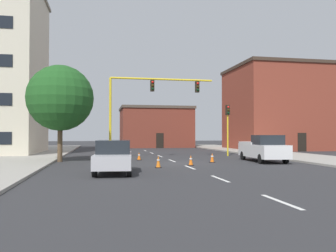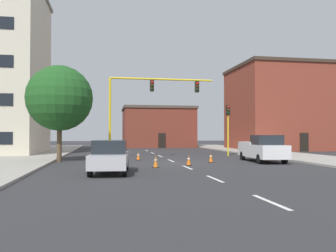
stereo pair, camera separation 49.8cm
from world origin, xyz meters
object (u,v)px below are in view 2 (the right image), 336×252
(tree_left_near, at_px, (60,98))
(traffic_cone_roadside_c, at_px, (156,162))
(pickup_truck_white, at_px, (262,149))
(traffic_cone_roadside_b, at_px, (211,158))
(traffic_signal_gantry, at_px, (125,131))
(traffic_light_pole_right, at_px, (228,118))
(sedan_silver_near_left, at_px, (110,156))
(traffic_cone_roadside_a, at_px, (138,156))
(traffic_cone_roadside_d, at_px, (189,160))

(tree_left_near, bearing_deg, traffic_cone_roadside_c, -42.59)
(pickup_truck_white, height_order, traffic_cone_roadside_b, pickup_truck_white)
(traffic_signal_gantry, relative_size, traffic_light_pole_right, 2.02)
(traffic_signal_gantry, bearing_deg, tree_left_near, -156.12)
(pickup_truck_white, xyz_separation_m, traffic_cone_roadside_b, (-3.96, 0.07, -0.63))
(traffic_signal_gantry, xyz_separation_m, traffic_light_pole_right, (9.71, 1.86, 1.25))
(traffic_cone_roadside_b, distance_m, traffic_cone_roadside_c, 5.50)
(pickup_truck_white, height_order, sedan_silver_near_left, pickup_truck_white)
(pickup_truck_white, distance_m, traffic_cone_roadside_c, 9.02)
(traffic_cone_roadside_a, bearing_deg, traffic_cone_roadside_b, -32.77)
(traffic_light_pole_right, relative_size, traffic_cone_roadside_d, 6.98)
(tree_left_near, height_order, traffic_cone_roadside_a, tree_left_near)
(traffic_cone_roadside_a, distance_m, traffic_cone_roadside_c, 6.41)
(traffic_signal_gantry, relative_size, sedan_silver_near_left, 2.09)
(traffic_signal_gantry, height_order, sedan_silver_near_left, traffic_signal_gantry)
(traffic_cone_roadside_b, distance_m, traffic_cone_roadside_d, 2.97)
(traffic_cone_roadside_c, relative_size, traffic_cone_roadside_d, 1.09)
(traffic_cone_roadside_a, bearing_deg, traffic_cone_roadside_c, -85.64)
(traffic_signal_gantry, height_order, traffic_cone_roadside_a, traffic_signal_gantry)
(traffic_light_pole_right, height_order, pickup_truck_white, traffic_light_pole_right)
(traffic_signal_gantry, distance_m, traffic_cone_roadside_b, 7.96)
(traffic_signal_gantry, height_order, tree_left_near, tree_left_near)
(tree_left_near, height_order, traffic_cone_roadside_c, tree_left_near)
(traffic_cone_roadside_c, bearing_deg, traffic_cone_roadside_b, 35.31)
(traffic_light_pole_right, height_order, tree_left_near, tree_left_near)
(traffic_light_pole_right, bearing_deg, traffic_signal_gantry, -169.17)
(pickup_truck_white, distance_m, traffic_cone_roadside_d, 6.45)
(pickup_truck_white, bearing_deg, traffic_cone_roadside_c, -159.77)
(traffic_light_pole_right, bearing_deg, traffic_cone_roadside_d, -123.78)
(tree_left_near, relative_size, pickup_truck_white, 1.30)
(traffic_cone_roadside_d, bearing_deg, traffic_cone_roadside_a, 118.34)
(sedan_silver_near_left, distance_m, traffic_cone_roadside_c, 3.73)
(traffic_signal_gantry, distance_m, traffic_light_pole_right, 9.96)
(traffic_signal_gantry, relative_size, traffic_cone_roadside_a, 15.18)
(tree_left_near, relative_size, traffic_cone_roadside_a, 11.28)
(traffic_signal_gantry, height_order, traffic_light_pole_right, traffic_signal_gantry)
(tree_left_near, relative_size, traffic_cone_roadside_b, 10.24)
(traffic_signal_gantry, bearing_deg, pickup_truck_white, -27.02)
(sedan_silver_near_left, relative_size, traffic_cone_roadside_d, 6.75)
(traffic_light_pole_right, xyz_separation_m, sedan_silver_near_left, (-11.07, -12.43, -2.64))
(sedan_silver_near_left, xyz_separation_m, traffic_cone_roadside_c, (2.78, 2.42, -0.52))
(traffic_light_pole_right, xyz_separation_m, traffic_cone_roadside_d, (-5.94, -8.88, -3.19))
(pickup_truck_white, height_order, traffic_cone_roadside_c, pickup_truck_white)
(traffic_cone_roadside_c, bearing_deg, sedan_silver_near_left, -138.95)
(pickup_truck_white, bearing_deg, sedan_silver_near_left, -153.76)
(traffic_cone_roadside_c, bearing_deg, tree_left_near, 137.41)
(pickup_truck_white, distance_m, sedan_silver_near_left, 12.52)
(traffic_signal_gantry, xyz_separation_m, tree_left_near, (-5.02, -2.22, 2.46))
(traffic_light_pole_right, distance_m, traffic_cone_roadside_a, 10.02)
(traffic_cone_roadside_a, bearing_deg, tree_left_near, -175.54)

